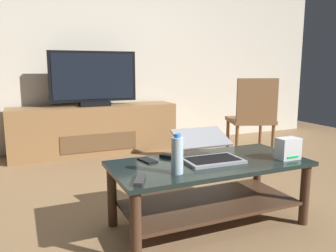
% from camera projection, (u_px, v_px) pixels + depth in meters
% --- Properties ---
extents(ground_plane, '(7.68, 7.68, 0.00)m').
position_uv_depth(ground_plane, '(197.00, 231.00, 2.11)').
color(ground_plane, olive).
extents(back_wall, '(6.40, 0.12, 2.80)m').
position_uv_depth(back_wall, '(100.00, 34.00, 4.13)').
color(back_wall, beige).
rests_on(back_wall, ground).
extents(coffee_table, '(1.23, 0.57, 0.42)m').
position_uv_depth(coffee_table, '(209.00, 181.00, 2.14)').
color(coffee_table, black).
rests_on(coffee_table, ground).
extents(media_cabinet, '(1.89, 0.43, 0.56)m').
position_uv_depth(media_cabinet, '(95.00, 129.00, 3.96)').
color(media_cabinet, olive).
rests_on(media_cabinet, ground).
extents(television, '(0.98, 0.20, 0.62)m').
position_uv_depth(television, '(94.00, 80.00, 3.84)').
color(television, black).
rests_on(television, media_cabinet).
extents(dining_chair, '(0.56, 0.56, 0.89)m').
position_uv_depth(dining_chair, '(253.00, 116.00, 3.56)').
color(dining_chair, brown).
rests_on(dining_chair, ground).
extents(laptop, '(0.37, 0.39, 0.17)m').
position_uv_depth(laptop, '(208.00, 151.00, 2.16)').
color(laptop, gray).
rests_on(laptop, coffee_table).
extents(router_box, '(0.14, 0.10, 0.14)m').
position_uv_depth(router_box, '(288.00, 148.00, 2.17)').
color(router_box, silver).
rests_on(router_box, coffee_table).
extents(water_bottle_near, '(0.07, 0.07, 0.22)m').
position_uv_depth(water_bottle_near, '(177.00, 155.00, 1.87)').
color(water_bottle_near, silver).
rests_on(water_bottle_near, coffee_table).
extents(cell_phone, '(0.10, 0.15, 0.01)m').
position_uv_depth(cell_phone, '(147.00, 160.00, 2.13)').
color(cell_phone, black).
rests_on(cell_phone, coffee_table).
extents(tv_remote, '(0.11, 0.16, 0.02)m').
position_uv_depth(tv_remote, '(140.00, 180.00, 1.75)').
color(tv_remote, '#2D2D30').
rests_on(tv_remote, coffee_table).
extents(soundbar_remote, '(0.13, 0.15, 0.02)m').
position_uv_depth(soundbar_remote, '(172.00, 157.00, 2.19)').
color(soundbar_remote, black).
rests_on(soundbar_remote, coffee_table).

